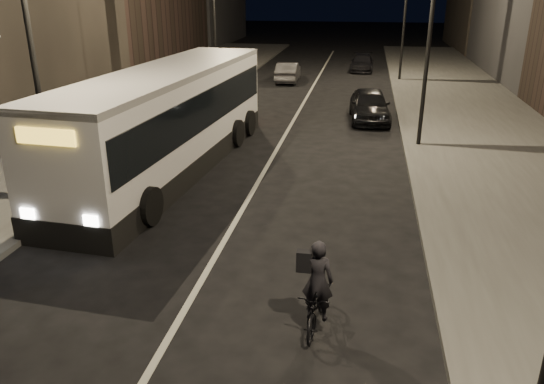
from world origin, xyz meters
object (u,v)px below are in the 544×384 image
at_px(streetlight_left_near, 36,17).
at_px(cyclist_on_bicycle, 317,299).
at_px(streetlight_right_mid, 425,8).
at_px(car_near, 370,105).
at_px(streetlight_left_far, 218,0).
at_px(car_far, 362,63).
at_px(car_mid, 288,72).
at_px(city_bus, 169,116).

height_order(streetlight_left_near, cyclist_on_bicycle, streetlight_left_near).
distance_m(streetlight_right_mid, car_near, 6.52).
bearing_deg(car_near, streetlight_right_mid, -72.43).
xyz_separation_m(streetlight_left_far, car_far, (8.34, 10.42, -4.76)).
xyz_separation_m(streetlight_left_far, cyclist_on_bicycle, (8.03, -22.79, -4.72)).
distance_m(car_near, car_mid, 11.61).
relative_size(streetlight_right_mid, streetlight_left_far, 1.00).
distance_m(streetlight_left_near, car_mid, 23.28).
xyz_separation_m(streetlight_right_mid, streetlight_left_far, (-10.66, 10.00, 0.00)).
relative_size(car_near, car_mid, 1.12).
height_order(streetlight_right_mid, city_bus, streetlight_right_mid).
xyz_separation_m(streetlight_left_far, city_bus, (2.02, -14.20, -3.44)).
bearing_deg(car_mid, streetlight_right_mid, 113.98).
bearing_deg(cyclist_on_bicycle, car_near, 92.14).
distance_m(streetlight_right_mid, streetlight_left_far, 14.62).
xyz_separation_m(streetlight_left_near, car_mid, (3.47, 22.53, -4.70)).
xyz_separation_m(cyclist_on_bicycle, car_near, (0.90, 17.08, 0.12)).
bearing_deg(streetlight_left_far, car_mid, 52.60).
relative_size(streetlight_left_far, car_near, 1.81).
bearing_deg(car_far, car_mid, -128.25).
bearing_deg(car_mid, city_bus, 83.23).
bearing_deg(city_bus, streetlight_left_near, -113.91).
bearing_deg(city_bus, streetlight_left_far, 102.27).
bearing_deg(city_bus, car_far, 79.77).
height_order(streetlight_right_mid, streetlight_left_far, same).
distance_m(streetlight_left_near, city_bus, 5.51).
height_order(streetlight_left_near, city_bus, streetlight_left_near).
height_order(streetlight_left_near, car_near, streetlight_left_near).
bearing_deg(car_near, city_bus, -133.58).
xyz_separation_m(car_near, car_far, (-0.60, 16.14, -0.16)).
bearing_deg(cyclist_on_bicycle, streetlight_left_far, 114.58).
distance_m(streetlight_right_mid, car_far, 21.10).
bearing_deg(city_bus, car_mid, 89.76).
xyz_separation_m(streetlight_left_near, streetlight_left_far, (0.00, 18.00, 0.00)).
relative_size(cyclist_on_bicycle, car_near, 0.43).
distance_m(streetlight_left_far, car_near, 11.56).
height_order(streetlight_left_far, cyclist_on_bicycle, streetlight_left_far).
relative_size(streetlight_left_far, city_bus, 0.61).
bearing_deg(car_mid, car_far, -131.96).
bearing_deg(car_far, cyclist_on_bicycle, -89.19).
relative_size(streetlight_right_mid, car_near, 1.81).
distance_m(car_mid, car_far, 7.64).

